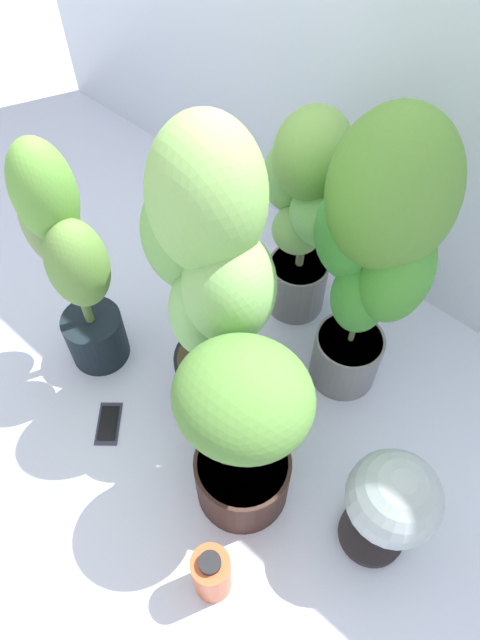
% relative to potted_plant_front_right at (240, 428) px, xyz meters
% --- Properties ---
extents(ground_plane, '(8.00, 8.00, 0.00)m').
position_rel_potted_plant_front_right_xyz_m(ground_plane, '(-0.31, 0.10, -0.39)').
color(ground_plane, silver).
rests_on(ground_plane, ground).
extents(potted_plant_front_right, '(0.38, 0.37, 0.67)m').
position_rel_potted_plant_front_right_xyz_m(potted_plant_front_right, '(0.00, 0.00, 0.00)').
color(potted_plant_front_right, '#34201A').
rests_on(potted_plant_front_right, ground).
extents(potted_plant_back_center, '(0.38, 0.30, 0.79)m').
position_rel_potted_plant_front_right_xyz_m(potted_plant_back_center, '(-0.30, 0.63, 0.08)').
color(potted_plant_back_center, gray).
rests_on(potted_plant_back_center, ground).
extents(potted_plant_center, '(0.49, 0.36, 1.01)m').
position_rel_potted_plant_front_right_xyz_m(potted_plant_center, '(-0.28, 0.20, 0.19)').
color(potted_plant_center, black).
rests_on(potted_plant_center, ground).
extents(potted_plant_front_left, '(0.36, 0.25, 0.86)m').
position_rel_potted_plant_front_right_xyz_m(potted_plant_front_left, '(-0.65, 0.03, 0.09)').
color(potted_plant_front_left, black).
rests_on(potted_plant_front_left, ground).
extents(potted_plant_back_right, '(0.42, 0.42, 0.99)m').
position_rel_potted_plant_front_right_xyz_m(potted_plant_back_right, '(-0.01, 0.50, 0.23)').
color(potted_plant_back_right, slate).
rests_on(potted_plant_back_right, ground).
extents(cell_phone, '(0.15, 0.15, 0.01)m').
position_rel_potted_plant_front_right_xyz_m(cell_phone, '(-0.43, -0.13, -0.38)').
color(cell_phone, '#2F2F43').
rests_on(cell_phone, ground).
extents(floor_fan, '(0.31, 0.31, 0.42)m').
position_rel_potted_plant_front_right_xyz_m(floor_fan, '(0.36, 0.14, -0.10)').
color(floor_fan, black).
rests_on(floor_fan, ground).
extents(nutrient_bottle, '(0.10, 0.10, 0.24)m').
position_rel_potted_plant_front_right_xyz_m(nutrient_bottle, '(0.12, -0.25, -0.27)').
color(nutrient_bottle, '#C7512A').
rests_on(nutrient_bottle, ground).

